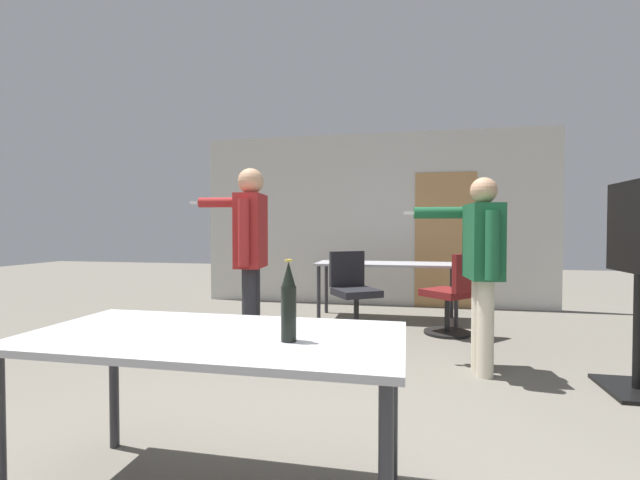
{
  "coord_description": "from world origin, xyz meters",
  "views": [
    {
      "loc": [
        0.53,
        -1.5,
        1.2
      ],
      "look_at": [
        -0.23,
        2.24,
        1.1
      ],
      "focal_mm": 24.0,
      "sensor_mm": 36.0,
      "label": 1
    }
  ],
  "objects_px": {
    "person_center_tall": "(249,243)",
    "beer_bottle": "(289,303)",
    "tv_screen": "(639,265)",
    "office_chair_mid_tucked": "(353,294)",
    "person_left_plaid": "(481,256)",
    "office_chair_side_rolled": "(453,297)"
  },
  "relations": [
    {
      "from": "office_chair_mid_tucked",
      "to": "person_left_plaid",
      "type": "bearing_deg",
      "value": 103.17
    },
    {
      "from": "tv_screen",
      "to": "beer_bottle",
      "type": "xyz_separation_m",
      "value": [
        -2.13,
        -1.86,
        -0.03
      ]
    },
    {
      "from": "office_chair_mid_tucked",
      "to": "tv_screen",
      "type": "bearing_deg",
      "value": 115.95
    },
    {
      "from": "beer_bottle",
      "to": "tv_screen",
      "type": "bearing_deg",
      "value": 41.11
    },
    {
      "from": "office_chair_side_rolled",
      "to": "office_chair_mid_tucked",
      "type": "bearing_deg",
      "value": 137.25
    },
    {
      "from": "tv_screen",
      "to": "person_left_plaid",
      "type": "relative_size",
      "value": 0.96
    },
    {
      "from": "tv_screen",
      "to": "office_chair_side_rolled",
      "type": "xyz_separation_m",
      "value": [
        -1.15,
        1.47,
        -0.5
      ]
    },
    {
      "from": "person_center_tall",
      "to": "office_chair_mid_tucked",
      "type": "relative_size",
      "value": 1.88
    },
    {
      "from": "tv_screen",
      "to": "office_chair_mid_tucked",
      "type": "height_order",
      "value": "tv_screen"
    },
    {
      "from": "office_chair_side_rolled",
      "to": "office_chair_mid_tucked",
      "type": "distance_m",
      "value": 1.12
    },
    {
      "from": "person_left_plaid",
      "to": "person_center_tall",
      "type": "bearing_deg",
      "value": 86.39
    },
    {
      "from": "person_left_plaid",
      "to": "office_chair_mid_tucked",
      "type": "height_order",
      "value": "person_left_plaid"
    },
    {
      "from": "office_chair_side_rolled",
      "to": "office_chair_mid_tucked",
      "type": "height_order",
      "value": "office_chair_mid_tucked"
    },
    {
      "from": "person_center_tall",
      "to": "office_chair_side_rolled",
      "type": "xyz_separation_m",
      "value": [
        1.92,
        1.3,
        -0.63
      ]
    },
    {
      "from": "tv_screen",
      "to": "person_center_tall",
      "type": "height_order",
      "value": "person_center_tall"
    },
    {
      "from": "person_left_plaid",
      "to": "office_chair_mid_tucked",
      "type": "relative_size",
      "value": 1.75
    },
    {
      "from": "person_center_tall",
      "to": "office_chair_mid_tucked",
      "type": "xyz_separation_m",
      "value": [
        0.8,
        1.24,
        -0.63
      ]
    },
    {
      "from": "tv_screen",
      "to": "person_center_tall",
      "type": "xyz_separation_m",
      "value": [
        -3.07,
        0.18,
        0.13
      ]
    },
    {
      "from": "tv_screen",
      "to": "beer_bottle",
      "type": "distance_m",
      "value": 2.83
    },
    {
      "from": "person_center_tall",
      "to": "beer_bottle",
      "type": "bearing_deg",
      "value": -161.52
    },
    {
      "from": "tv_screen",
      "to": "beer_bottle",
      "type": "bearing_deg",
      "value": -48.89
    },
    {
      "from": "tv_screen",
      "to": "person_left_plaid",
      "type": "bearing_deg",
      "value": -101.55
    }
  ]
}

